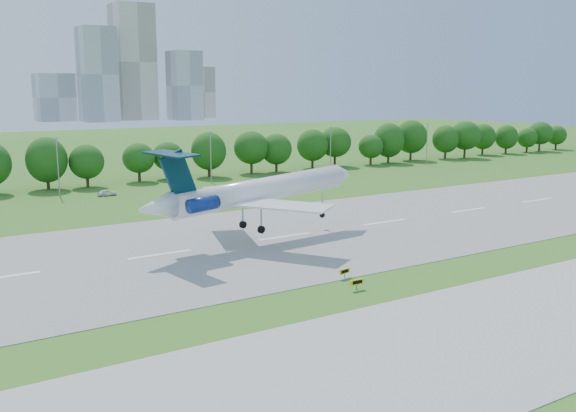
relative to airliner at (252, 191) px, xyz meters
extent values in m
plane|color=#2F6119|center=(5.75, -24.74, -7.63)|extent=(600.00, 600.00, 0.00)
cube|color=gray|center=(5.75, 0.26, -7.59)|extent=(400.00, 45.00, 0.08)
cube|color=#ADADA8|center=(5.75, -42.74, -7.59)|extent=(400.00, 23.00, 0.08)
cylinder|color=#382314|center=(-14.25, 67.26, -5.83)|extent=(0.70, 0.70, 3.60)
sphere|color=#134110|center=(-14.25, 67.26, -1.43)|extent=(8.40, 8.40, 8.40)
cylinder|color=#382314|center=(25.75, 67.26, -5.83)|extent=(0.70, 0.70, 3.60)
sphere|color=#134110|center=(25.75, 67.26, -1.43)|extent=(8.40, 8.40, 8.40)
cylinder|color=#382314|center=(65.75, 67.26, -5.83)|extent=(0.70, 0.70, 3.60)
sphere|color=#134110|center=(65.75, 67.26, -1.43)|extent=(8.40, 8.40, 8.40)
cylinder|color=#382314|center=(105.75, 67.26, -5.83)|extent=(0.70, 0.70, 3.60)
sphere|color=#134110|center=(105.75, 67.26, -1.43)|extent=(8.40, 8.40, 8.40)
cylinder|color=#382314|center=(145.75, 67.26, -5.83)|extent=(0.70, 0.70, 3.60)
sphere|color=#134110|center=(145.75, 67.26, -1.43)|extent=(8.40, 8.40, 8.40)
cylinder|color=gray|center=(-14.25, 57.26, -1.63)|extent=(0.24, 0.24, 12.00)
cube|color=gray|center=(-14.25, 57.26, 4.47)|extent=(0.90, 0.25, 0.18)
cylinder|color=gray|center=(20.75, 57.26, -1.63)|extent=(0.24, 0.24, 12.00)
cube|color=gray|center=(20.75, 57.26, 4.47)|extent=(0.90, 0.25, 0.18)
cylinder|color=gray|center=(55.75, 57.26, -1.63)|extent=(0.24, 0.24, 12.00)
cube|color=gray|center=(55.75, 57.26, 4.47)|extent=(0.90, 0.25, 0.18)
cylinder|color=gray|center=(90.75, 57.26, -1.63)|extent=(0.24, 0.24, 12.00)
cube|color=gray|center=(90.75, 57.26, 4.47)|extent=(0.90, 0.25, 0.18)
cube|color=#B2B2B7|center=(80.75, 355.26, 23.37)|extent=(22.00, 22.00, 62.00)
cube|color=beige|center=(110.75, 370.26, 32.37)|extent=(26.00, 26.00, 80.00)
cube|color=#B2B2B7|center=(140.75, 350.26, 16.37)|extent=(20.00, 20.00, 48.00)
cube|color=beige|center=(163.75, 375.26, 11.37)|extent=(18.00, 18.00, 38.00)
cube|color=#B2B2B7|center=(57.75, 380.26, 8.37)|extent=(24.00, 24.00, 32.00)
cylinder|color=white|center=(1.89, 0.26, -0.05)|extent=(30.58, 7.71, 5.12)
cone|color=white|center=(18.46, 2.59, 0.83)|extent=(3.86, 3.97, 3.69)
cone|color=white|center=(-15.48, -2.17, -0.57)|extent=(5.46, 4.19, 3.78)
cube|color=white|center=(1.07, -6.97, -1.15)|extent=(11.36, 13.74, 0.52)
cube|color=white|center=(-0.88, 7.00, -1.15)|extent=(8.66, 14.01, 0.52)
cube|color=#042535|center=(-12.08, -1.69, 3.39)|extent=(5.39, 1.24, 6.87)
cube|color=#042535|center=(-13.08, -1.83, 6.26)|extent=(4.53, 9.93, 0.39)
cylinder|color=navy|center=(-9.72, -4.01, -0.38)|extent=(4.55, 2.50, 2.14)
cylinder|color=navy|center=(-10.45, 1.18, -0.38)|extent=(4.55, 2.50, 2.14)
cylinder|color=gray|center=(13.87, 1.94, -3.58)|extent=(0.20, 0.20, 3.53)
cylinder|color=black|center=(13.87, 1.94, -5.34)|extent=(0.94, 0.43, 0.91)
cylinder|color=gray|center=(0.20, -2.21, -3.58)|extent=(0.24, 0.24, 3.53)
cylinder|color=black|center=(0.20, -2.21, -5.34)|extent=(1.16, 0.60, 1.11)
cylinder|color=gray|center=(-0.41, 2.18, -3.58)|extent=(0.24, 0.24, 3.53)
cylinder|color=black|center=(-0.41, 2.18, -5.34)|extent=(1.16, 0.60, 1.11)
cube|color=gray|center=(-1.22, -26.07, -7.24)|extent=(0.11, 0.11, 0.78)
cube|color=yellow|center=(-1.22, -26.07, -6.69)|extent=(1.77, 0.23, 0.61)
cube|color=black|center=(-1.22, -26.19, -6.69)|extent=(1.33, 0.04, 0.39)
cube|color=gray|center=(0.31, -21.80, -7.25)|extent=(0.13, 0.13, 0.75)
cube|color=yellow|center=(0.31, -21.80, -6.72)|extent=(1.72, 0.51, 0.59)
cube|color=black|center=(0.33, -21.92, -6.72)|extent=(1.27, 0.26, 0.38)
imported|color=white|center=(-5.77, 52.38, -6.96)|extent=(3.92, 1.58, 1.34)
camera|label=1|loc=(-44.60, -80.24, 14.68)|focal=40.00mm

